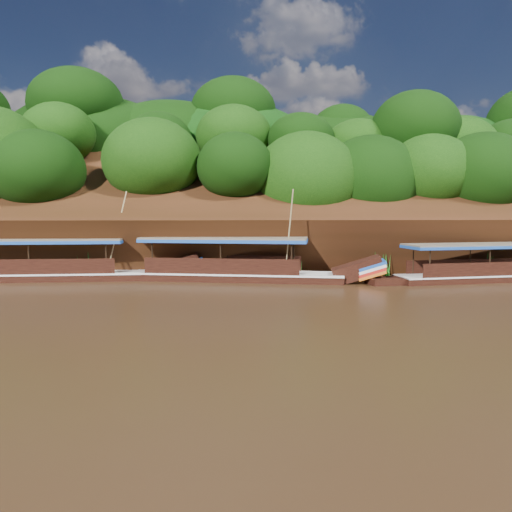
{
  "coord_description": "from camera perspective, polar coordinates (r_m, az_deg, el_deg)",
  "views": [
    {
      "loc": [
        -2.84,
        -22.8,
        4.35
      ],
      "look_at": [
        -1.22,
        7.0,
        1.61
      ],
      "focal_mm": 35.0,
      "sensor_mm": 36.0,
      "label": 1
    }
  ],
  "objects": [
    {
      "name": "ground",
      "position": [
        23.39,
        3.94,
        -5.49
      ],
      "size": [
        160.0,
        160.0,
        0.0
      ],
      "primitive_type": "plane",
      "color": "black",
      "rests_on": "ground"
    },
    {
      "name": "riverbank",
      "position": [
        45.68,
        0.44,
        2.15
      ],
      "size": [
        120.0,
        30.06,
        19.4
      ],
      "color": "black",
      "rests_on": "ground"
    },
    {
      "name": "boat_0",
      "position": [
        34.46,
        26.15,
        -1.67
      ],
      "size": [
        14.41,
        4.03,
        6.39
      ],
      "rotation": [
        0.0,
        0.0,
        0.15
      ],
      "color": "black",
      "rests_on": "ground"
    },
    {
      "name": "boat_1",
      "position": [
        30.88,
        -0.72,
        -1.73
      ],
      "size": [
        15.63,
        5.05,
        6.08
      ],
      "rotation": [
        0.0,
        0.0,
        -0.19
      ],
      "color": "black",
      "rests_on": "ground"
    },
    {
      "name": "boat_2",
      "position": [
        33.51,
        -21.13,
        -1.56
      ],
      "size": [
        16.6,
        3.15,
        6.03
      ],
      "rotation": [
        0.0,
        0.0,
        0.04
      ],
      "color": "black",
      "rests_on": "ground"
    },
    {
      "name": "reeds",
      "position": [
        32.47,
        -2.25,
        -0.91
      ],
      "size": [
        49.54,
        2.37,
        2.01
      ],
      "color": "#1D6719",
      "rests_on": "ground"
    }
  ]
}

